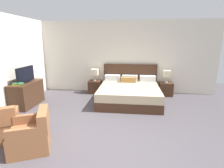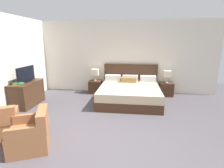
{
  "view_description": "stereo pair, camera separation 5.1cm",
  "coord_description": "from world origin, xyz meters",
  "views": [
    {
      "loc": [
        0.5,
        -2.84,
        2.0
      ],
      "look_at": [
        -0.08,
        2.17,
        0.75
      ],
      "focal_mm": 28.0,
      "sensor_mm": 36.0,
      "label": 1
    },
    {
      "loc": [
        0.55,
        -2.84,
        2.0
      ],
      "look_at": [
        -0.08,
        2.17,
        0.75
      ],
      "focal_mm": 28.0,
      "sensor_mm": 36.0,
      "label": 2
    }
  ],
  "objects": [
    {
      "name": "armchair_by_window",
      "position": [
        -2.16,
        0.13,
        0.28
      ],
      "size": [
        0.94,
        0.94,
        0.76
      ],
      "color": "#935B38",
      "rests_on": "ground"
    },
    {
      "name": "dresser",
      "position": [
        -2.76,
        2.06,
        0.39
      ],
      "size": [
        0.55,
        1.17,
        0.76
      ],
      "color": "#422819",
      "rests_on": "ground"
    },
    {
      "name": "nightstand_right",
      "position": [
        1.78,
        3.66,
        0.25
      ],
      "size": [
        0.48,
        0.44,
        0.49
      ],
      "color": "#422819",
      "rests_on": "ground"
    },
    {
      "name": "armchair_companion",
      "position": [
        -1.33,
        -0.09,
        0.28
      ],
      "size": [
        0.91,
        0.9,
        0.76
      ],
      "color": "#935B38",
      "rests_on": "ground"
    },
    {
      "name": "ground_plane",
      "position": [
        0.0,
        0.0,
        0.0
      ],
      "size": [
        11.82,
        11.82,
        0.0
      ],
      "primitive_type": "plane",
      "color": "#4C474C"
    },
    {
      "name": "bed",
      "position": [
        0.43,
        2.89,
        0.3
      ],
      "size": [
        2.04,
        2.15,
        1.13
      ],
      "color": "#422819",
      "rests_on": "ground"
    },
    {
      "name": "wall_back",
      "position": [
        0.0,
        3.97,
        1.38
      ],
      "size": [
        7.31,
        0.06,
        2.76
      ],
      "primitive_type": "cube",
      "color": "silver",
      "rests_on": "ground"
    },
    {
      "name": "nightstand_left",
      "position": [
        -0.92,
        3.66,
        0.25
      ],
      "size": [
        0.48,
        0.44,
        0.49
      ],
      "color": "#422819",
      "rests_on": "ground"
    },
    {
      "name": "book_blue_cover",
      "position": [
        -2.75,
        1.69,
        0.81
      ],
      "size": [
        0.27,
        0.19,
        0.04
      ],
      "primitive_type": "cube",
      "rotation": [
        0.0,
        0.0,
        -0.07
      ],
      "color": "#2D7042",
      "rests_on": "book_red_cover"
    },
    {
      "name": "wall_left",
      "position": [
        -3.09,
        1.67,
        1.38
      ],
      "size": [
        0.06,
        5.74,
        2.76
      ],
      "primitive_type": "cube",
      "color": "silver",
      "rests_on": "ground"
    },
    {
      "name": "table_lamp_left",
      "position": [
        -0.92,
        3.66,
        0.83
      ],
      "size": [
        0.26,
        0.26,
        0.45
      ],
      "color": "#B7B7BC",
      "rests_on": "nightstand_left"
    },
    {
      "name": "book_red_cover",
      "position": [
        -2.77,
        1.69,
        0.77
      ],
      "size": [
        0.25,
        0.22,
        0.03
      ],
      "primitive_type": "cube",
      "rotation": [
        0.0,
        0.0,
        0.1
      ],
      "color": "gold",
      "rests_on": "dresser"
    },
    {
      "name": "tv",
      "position": [
        -2.76,
        2.1,
        0.99
      ],
      "size": [
        0.18,
        0.86,
        0.48
      ],
      "color": "black",
      "rests_on": "dresser"
    },
    {
      "name": "table_lamp_right",
      "position": [
        1.78,
        3.66,
        0.83
      ],
      "size": [
        0.26,
        0.26,
        0.45
      ],
      "color": "#B7B7BC",
      "rests_on": "nightstand_right"
    }
  ]
}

